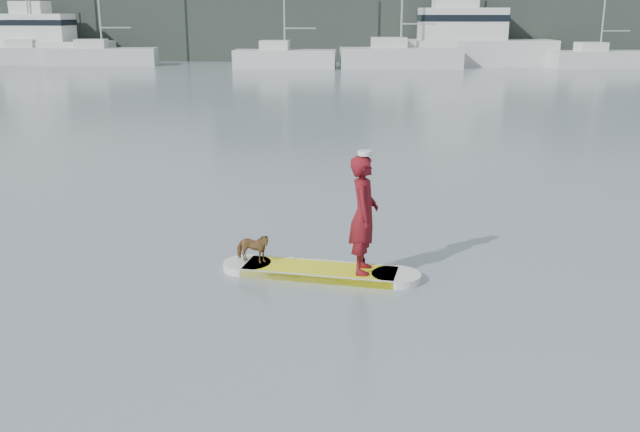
# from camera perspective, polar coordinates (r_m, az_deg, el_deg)

# --- Properties ---
(ground) EXTENTS (140.00, 140.00, 0.00)m
(ground) POSITION_cam_1_polar(r_m,az_deg,el_deg) (12.39, 13.10, -3.95)
(ground) COLOR slate
(ground) RESTS_ON ground
(paddleboard) EXTENTS (3.28, 1.15, 0.12)m
(paddleboard) POSITION_cam_1_polar(r_m,az_deg,el_deg) (11.68, 0.00, -4.43)
(paddleboard) COLOR yellow
(paddleboard) RESTS_ON ground
(paddler) EXTENTS (0.47, 0.70, 1.90)m
(paddler) POSITION_cam_1_polar(r_m,az_deg,el_deg) (11.24, 3.52, 0.12)
(paddler) COLOR maroon
(paddler) RESTS_ON paddleboard
(white_cap) EXTENTS (0.22, 0.22, 0.07)m
(white_cap) POSITION_cam_1_polar(r_m,az_deg,el_deg) (11.01, 3.60, 5.05)
(white_cap) COLOR silver
(white_cap) RESTS_ON paddler
(dog) EXTENTS (0.64, 0.36, 0.51)m
(dog) POSITION_cam_1_polar(r_m,az_deg,el_deg) (11.87, -5.42, -2.56)
(dog) COLOR brown
(dog) RESTS_ON paddleboard
(paddle) EXTENTS (0.10, 0.30, 2.00)m
(paddle) POSITION_cam_1_polar(r_m,az_deg,el_deg) (11.55, 3.43, -0.85)
(paddle) COLOR black
(paddle) RESTS_ON ground
(sailboat_a) EXTENTS (8.12, 3.79, 11.33)m
(sailboat_a) POSITION_cam_1_polar(r_m,az_deg,el_deg) (64.34, -22.08, 11.92)
(sailboat_a) COLOR silver
(sailboat_a) RESTS_ON ground
(sailboat_b) EXTENTS (8.68, 3.81, 12.46)m
(sailboat_b) POSITION_cam_1_polar(r_m,az_deg,el_deg) (60.48, -17.05, 12.25)
(sailboat_b) COLOR silver
(sailboat_b) RESTS_ON ground
(sailboat_c) EXTENTS (7.70, 2.71, 10.97)m
(sailboat_c) POSITION_cam_1_polar(r_m,az_deg,el_deg) (55.22, -2.90, 12.56)
(sailboat_c) COLOR silver
(sailboat_c) RESTS_ON ground
(sailboat_d) EXTENTS (9.37, 3.79, 13.45)m
(sailboat_d) POSITION_cam_1_polar(r_m,az_deg,el_deg) (55.60, 6.38, 12.66)
(sailboat_d) COLOR silver
(sailboat_d) RESTS_ON ground
(sailboat_e) EXTENTS (7.62, 3.59, 10.61)m
(sailboat_e) POSITION_cam_1_polar(r_m,az_deg,el_deg) (59.29, 21.38, 11.70)
(sailboat_e) COLOR silver
(sailboat_e) RESTS_ON ground
(motor_yacht_a) EXTENTS (12.40, 4.52, 7.31)m
(motor_yacht_a) POSITION_cam_1_polar(r_m,az_deg,el_deg) (59.39, 11.89, 13.69)
(motor_yacht_a) COLOR silver
(motor_yacht_a) RESTS_ON ground
(motor_yacht_b) EXTENTS (10.08, 3.84, 6.56)m
(motor_yacht_b) POSITION_cam_1_polar(r_m,az_deg,el_deg) (64.93, -21.12, 12.97)
(motor_yacht_b) COLOR silver
(motor_yacht_b) RESTS_ON ground
(shore_mass) EXTENTS (90.00, 6.00, 6.00)m
(shore_mass) POSITION_cam_1_polar(r_m,az_deg,el_deg) (64.57, 6.74, 14.92)
(shore_mass) COLOR black
(shore_mass) RESTS_ON ground
(shore_building_west) EXTENTS (14.00, 4.00, 9.00)m
(shore_building_west) POSITION_cam_1_polar(r_m,az_deg,el_deg) (66.04, -2.31, 16.34)
(shore_building_west) COLOR black
(shore_building_west) RESTS_ON ground
(shore_building_east) EXTENTS (10.00, 4.00, 8.00)m
(shore_building_east) POSITION_cam_1_polar(r_m,az_deg,el_deg) (68.47, 22.50, 14.75)
(shore_building_east) COLOR black
(shore_building_east) RESTS_ON ground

